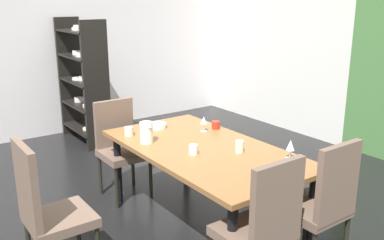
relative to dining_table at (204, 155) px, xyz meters
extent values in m
cube|color=black|center=(-0.72, -0.19, -0.67)|extent=(5.60, 6.20, 0.02)
cube|color=silver|center=(-2.04, 2.86, 0.77)|extent=(2.97, 0.10, 2.87)
cube|color=silver|center=(-3.48, -0.19, 0.77)|extent=(0.10, 6.20, 2.87)
cube|color=brown|center=(0.00, 0.00, 0.05)|extent=(1.91, 1.03, 0.04)
cylinder|color=black|center=(-0.85, 0.41, -0.31)|extent=(0.07, 0.07, 0.70)
cylinder|color=black|center=(0.85, 0.41, -0.31)|extent=(0.07, 0.07, 0.70)
cylinder|color=black|center=(-0.85, -0.41, -0.31)|extent=(0.07, 0.07, 0.70)
cube|color=brown|center=(0.93, -0.30, -0.20)|extent=(0.44, 0.44, 0.07)
cube|color=brown|center=(1.13, -0.30, 0.08)|extent=(0.05, 0.42, 0.58)
cube|color=brown|center=(0.93, 0.30, -0.20)|extent=(0.44, 0.44, 0.07)
cube|color=brown|center=(1.13, 0.30, 0.08)|extent=(0.05, 0.42, 0.57)
cylinder|color=black|center=(0.74, 0.11, -0.45)|extent=(0.04, 0.04, 0.42)
cylinder|color=black|center=(0.74, 0.49, -0.45)|extent=(0.04, 0.04, 0.42)
cube|color=brown|center=(-0.93, -0.30, -0.20)|extent=(0.44, 0.44, 0.07)
cube|color=brown|center=(-1.13, -0.30, 0.06)|extent=(0.05, 0.42, 0.52)
cylinder|color=black|center=(-0.74, -0.11, -0.45)|extent=(0.04, 0.04, 0.42)
cylinder|color=black|center=(-0.74, -0.49, -0.45)|extent=(0.04, 0.04, 0.42)
cylinder|color=black|center=(-1.12, -0.11, -0.45)|extent=(0.04, 0.04, 0.42)
cylinder|color=black|center=(-1.12, -0.49, -0.45)|extent=(0.04, 0.04, 0.42)
cube|color=brown|center=(-0.02, -1.27, -0.20)|extent=(0.44, 0.44, 0.07)
cube|color=brown|center=(-0.02, -1.47, 0.09)|extent=(0.42, 0.05, 0.60)
cylinder|color=black|center=(-0.21, -1.08, -0.45)|extent=(0.04, 0.04, 0.42)
cube|color=black|center=(-3.35, 0.08, 0.19)|extent=(0.05, 0.36, 1.71)
cube|color=black|center=(-2.42, 0.08, 0.19)|extent=(0.05, 0.36, 1.71)
cube|color=black|center=(-2.89, 0.08, -0.49)|extent=(0.96, 0.36, 0.02)
cylinder|color=beige|center=(-2.78, 0.08, -0.47)|extent=(0.18, 0.18, 0.02)
cube|color=black|center=(-2.89, 0.08, -0.15)|extent=(0.96, 0.36, 0.02)
cylinder|color=white|center=(-2.71, 0.08, -0.12)|extent=(0.18, 0.18, 0.04)
cylinder|color=silver|center=(-3.09, 0.08, -0.11)|extent=(0.13, 0.13, 0.06)
cube|color=black|center=(-2.89, 0.08, 0.19)|extent=(0.96, 0.36, 0.02)
cylinder|color=silver|center=(-2.99, 0.08, 0.22)|extent=(0.22, 0.22, 0.02)
cylinder|color=beige|center=(-2.87, 0.08, 0.24)|extent=(0.12, 0.12, 0.06)
cube|color=black|center=(-2.89, 0.08, 0.54)|extent=(0.96, 0.36, 0.02)
cylinder|color=silver|center=(-2.80, 0.08, 0.57)|extent=(0.21, 0.21, 0.05)
cylinder|color=white|center=(-3.02, 0.08, 0.58)|extent=(0.14, 0.14, 0.06)
cube|color=black|center=(-2.89, 0.08, 0.88)|extent=(0.96, 0.36, 0.02)
cylinder|color=white|center=(-2.90, 0.08, 0.91)|extent=(0.19, 0.19, 0.04)
cylinder|color=white|center=(-2.94, 0.08, 0.92)|extent=(0.11, 0.11, 0.06)
cylinder|color=silver|center=(0.61, 0.40, 0.08)|extent=(0.07, 0.07, 0.00)
cylinder|color=silver|center=(0.61, 0.40, 0.11)|extent=(0.01, 0.01, 0.07)
cone|color=silver|center=(0.61, 0.40, 0.19)|extent=(0.07, 0.07, 0.08)
cylinder|color=silver|center=(-0.37, 0.27, 0.08)|extent=(0.06, 0.06, 0.00)
cylinder|color=silver|center=(-0.37, 0.27, 0.12)|extent=(0.01, 0.01, 0.07)
cone|color=silver|center=(-0.37, 0.27, 0.19)|extent=(0.07, 0.07, 0.07)
cylinder|color=white|center=(-0.72, -0.03, 0.10)|extent=(0.18, 0.18, 0.05)
cylinder|color=white|center=(0.08, -0.18, 0.12)|extent=(0.07, 0.07, 0.08)
cylinder|color=silver|center=(-0.67, -0.37, 0.12)|extent=(0.08, 0.08, 0.08)
cylinder|color=red|center=(-0.36, 0.42, 0.11)|extent=(0.08, 0.08, 0.08)
cylinder|color=silver|center=(0.27, 0.16, 0.12)|extent=(0.07, 0.07, 0.10)
cylinder|color=white|center=(-0.39, -0.34, 0.17)|extent=(0.12, 0.12, 0.19)
cone|color=white|center=(-0.34, -0.34, 0.25)|extent=(0.04, 0.04, 0.03)
camera|label=1|loc=(2.75, -2.11, 1.32)|focal=40.00mm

